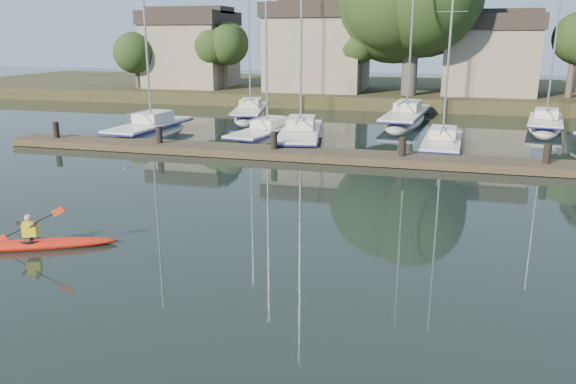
% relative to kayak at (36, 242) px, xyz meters
% --- Properties ---
extents(ground, '(160.00, 160.00, 0.00)m').
position_rel_kayak_xyz_m(ground, '(5.85, -0.82, -0.16)').
color(ground, black).
rests_on(ground, ground).
extents(kayak, '(4.07, 2.25, 1.35)m').
position_rel_kayak_xyz_m(kayak, '(0.00, 0.00, 0.00)').
color(kayak, red).
rests_on(kayak, ground).
extents(dock, '(34.00, 2.00, 1.80)m').
position_rel_kayak_xyz_m(dock, '(5.85, 13.18, 0.04)').
color(dock, '#4E432C').
rests_on(dock, ground).
extents(sailboat_0, '(2.72, 8.14, 12.73)m').
position_rel_kayak_xyz_m(sailboat_0, '(-5.91, 17.26, -0.37)').
color(sailboat_0, silver).
rests_on(sailboat_0, ground).
extents(sailboat_1, '(3.21, 8.00, 12.74)m').
position_rel_kayak_xyz_m(sailboat_1, '(0.98, 17.86, -0.34)').
color(sailboat_1, silver).
rests_on(sailboat_1, ground).
extents(sailboat_2, '(3.72, 9.57, 15.46)m').
position_rel_kayak_xyz_m(sailboat_2, '(3.09, 17.47, -0.36)').
color(sailboat_2, silver).
rests_on(sailboat_2, ground).
extents(sailboat_3, '(2.24, 7.29, 11.63)m').
position_rel_kayak_xyz_m(sailboat_3, '(10.59, 16.95, -0.34)').
color(sailboat_3, silver).
rests_on(sailboat_3, ground).
extents(sailboat_5, '(3.81, 9.10, 14.68)m').
position_rel_kayak_xyz_m(sailboat_5, '(-2.80, 26.24, -0.35)').
color(sailboat_5, silver).
rests_on(sailboat_5, ground).
extents(sailboat_6, '(3.26, 11.00, 17.22)m').
position_rel_kayak_xyz_m(sailboat_6, '(8.21, 26.52, -0.36)').
color(sailboat_6, silver).
rests_on(sailboat_6, ground).
extents(sailboat_7, '(3.24, 7.90, 12.38)m').
position_rel_kayak_xyz_m(sailboat_7, '(16.80, 25.86, -0.35)').
color(sailboat_7, silver).
rests_on(sailboat_7, ground).
extents(shore, '(90.00, 25.25, 12.75)m').
position_rel_kayak_xyz_m(shore, '(7.47, 39.47, 3.06)').
color(shore, '#2E341A').
rests_on(shore, ground).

